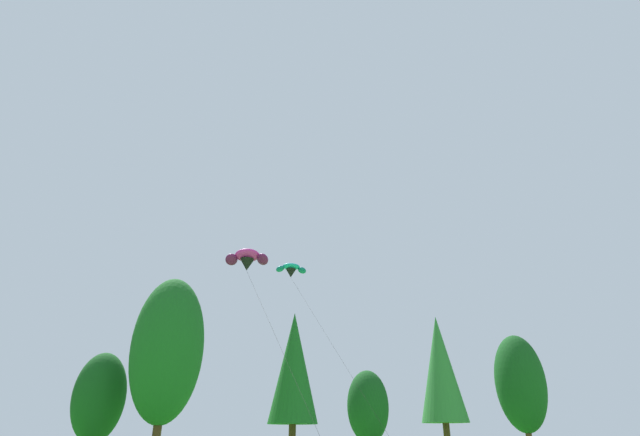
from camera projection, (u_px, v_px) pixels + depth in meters
name	position (u px, v px, depth m)	size (l,w,h in m)	color
treeline_tree_c	(99.00, 397.00, 41.07)	(4.31, 4.31, 9.30)	#472D19
treeline_tree_d	(168.00, 349.00, 40.82)	(5.96, 5.96, 15.41)	#472D19
treeline_tree_e	(294.00, 367.00, 46.16)	(4.64, 4.64, 13.83)	#472D19
treeline_tree_f	(368.00, 406.00, 48.88)	(4.19, 4.19, 8.85)	#472D19
treeline_tree_g	(440.00, 368.00, 51.80)	(4.86, 4.86, 14.82)	#472D19
treeline_tree_h	(520.00, 383.00, 53.62)	(5.37, 5.37, 13.21)	#472D19
parafoil_kite_high_magenta	(247.00, 260.00, 41.07)	(3.79, 19.83, 15.68)	#D12893
parafoil_kite_mid_teal	(291.00, 270.00, 54.13)	(3.65, 20.54, 18.81)	teal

